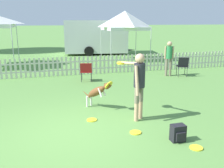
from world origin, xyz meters
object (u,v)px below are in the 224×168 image
at_px(folding_chair_center, 86,70).
at_px(canopy_tent_secondary, 125,21).
at_px(frisbee_near_dog, 196,148).
at_px(equipment_trailer, 96,36).
at_px(frisbee_midfield, 136,132).
at_px(folding_chair_blue_left, 183,65).
at_px(spectator_standing, 169,55).
at_px(handler_person, 138,79).
at_px(leaping_dog, 98,91).
at_px(backpack_on_grass, 178,133).
at_px(frisbee_near_handler, 92,120).

distance_m(folding_chair_center, canopy_tent_secondary, 6.31).
xyz_separation_m(frisbee_near_dog, equipment_trailer, (1.10, 14.68, 1.29)).
height_order(canopy_tent_secondary, equipment_trailer, canopy_tent_secondary).
distance_m(canopy_tent_secondary, equipment_trailer, 3.89).
height_order(frisbee_midfield, folding_chair_blue_left, folding_chair_blue_left).
relative_size(frisbee_near_dog, spectator_standing, 0.17).
xyz_separation_m(handler_person, leaping_dog, (-0.81, 1.05, -0.55)).
xyz_separation_m(frisbee_midfield, canopy_tent_secondary, (3.09, 10.13, 2.44)).
distance_m(folding_chair_blue_left, spectator_standing, 0.74).
bearing_deg(backpack_on_grass, spectator_standing, 63.92).
xyz_separation_m(frisbee_near_handler, spectator_standing, (4.39, 4.24, 0.93)).
bearing_deg(handler_person, frisbee_near_handler, 131.23).
bearing_deg(equipment_trailer, folding_chair_blue_left, -67.14).
xyz_separation_m(folding_chair_blue_left, spectator_standing, (-0.55, 0.29, 0.41)).
xyz_separation_m(folding_chair_center, spectator_standing, (3.80, 0.09, 0.47)).
bearing_deg(handler_person, canopy_tent_secondary, 36.48).
bearing_deg(canopy_tent_secondary, frisbee_near_dog, -101.07).
relative_size(frisbee_near_dog, canopy_tent_secondary, 0.09).
distance_m(handler_person, frisbee_near_handler, 1.58).
bearing_deg(equipment_trailer, backpack_on_grass, -85.83).
bearing_deg(equipment_trailer, canopy_tent_secondary, -63.84).
bearing_deg(handler_person, frisbee_midfield, -150.81).
xyz_separation_m(leaping_dog, folding_chair_center, (0.25, 3.34, -0.05)).
relative_size(frisbee_midfield, backpack_on_grass, 0.72).
xyz_separation_m(leaping_dog, equipment_trailer, (2.49, 11.89, 0.79)).
relative_size(backpack_on_grass, equipment_trailer, 0.07).
bearing_deg(spectator_standing, leaping_dog, 58.00).
bearing_deg(frisbee_near_dog, handler_person, 108.69).
xyz_separation_m(frisbee_near_handler, frisbee_near_dog, (1.73, -1.97, 0.00)).
distance_m(frisbee_midfield, canopy_tent_secondary, 10.87).
bearing_deg(folding_chair_blue_left, canopy_tent_secondary, -61.49).
height_order(frisbee_near_handler, equipment_trailer, equipment_trailer).
relative_size(folding_chair_center, equipment_trailer, 0.15).
bearing_deg(canopy_tent_secondary, frisbee_near_handler, -113.15).
distance_m(handler_person, spectator_standing, 5.53).
bearing_deg(spectator_standing, folding_chair_center, 19.10).
height_order(frisbee_midfield, canopy_tent_secondary, canopy_tent_secondary).
bearing_deg(leaping_dog, canopy_tent_secondary, -150.31).
bearing_deg(spectator_standing, frisbee_near_dog, 84.64).
height_order(frisbee_near_handler, frisbee_near_dog, same).
relative_size(leaping_dog, equipment_trailer, 0.18).
bearing_deg(canopy_tent_secondary, folding_chair_blue_left, -78.80).
height_order(backpack_on_grass, folding_chair_blue_left, folding_chair_blue_left).
height_order(leaping_dog, folding_chair_center, leaping_dog).
distance_m(leaping_dog, canopy_tent_secondary, 9.26).
bearing_deg(frisbee_near_handler, folding_chair_center, 81.95).
relative_size(leaping_dog, folding_chair_center, 1.23).
distance_m(folding_chair_center, equipment_trailer, 8.88).
height_order(handler_person, frisbee_near_dog, handler_person).
bearing_deg(backpack_on_grass, frisbee_near_handler, 133.87).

